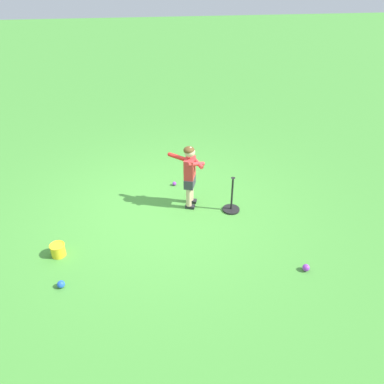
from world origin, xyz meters
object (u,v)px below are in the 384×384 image
(play_ball_far_right, at_px, (174,184))
(play_ball_near_batter, at_px, (306,268))
(child_batter, at_px, (190,171))
(toy_bucket, at_px, (58,250))
(batting_tee, at_px, (231,205))
(play_ball_center_lawn, at_px, (61,284))

(play_ball_far_right, xyz_separation_m, play_ball_near_batter, (-1.57, 2.38, 0.01))
(child_batter, xyz_separation_m, toy_bucket, (1.98, 1.02, -0.55))
(toy_bucket, bearing_deg, batting_tee, -163.53)
(child_batter, distance_m, play_ball_center_lawn, 2.54)
(child_batter, distance_m, play_ball_near_batter, 2.29)
(play_ball_near_batter, bearing_deg, batting_tee, -64.54)
(play_ball_center_lawn, xyz_separation_m, play_ball_near_batter, (-3.21, 0.09, 0.00))
(child_batter, xyz_separation_m, play_ball_center_lawn, (1.84, 1.64, -0.60))
(play_ball_far_right, height_order, play_ball_near_batter, play_ball_near_batter)
(batting_tee, distance_m, toy_bucket, 2.75)
(play_ball_far_right, height_order, toy_bucket, toy_bucket)
(play_ball_center_lawn, relative_size, batting_tee, 0.16)
(play_ball_near_batter, relative_size, batting_tee, 0.16)
(child_batter, distance_m, toy_bucket, 2.29)
(play_ball_near_batter, bearing_deg, play_ball_far_right, -56.51)
(toy_bucket, bearing_deg, play_ball_near_batter, 167.98)
(child_batter, distance_m, play_ball_far_right, 0.92)
(play_ball_near_batter, bearing_deg, toy_bucket, -12.02)
(child_batter, height_order, play_ball_near_batter, child_batter)
(toy_bucket, bearing_deg, play_ball_center_lawn, 102.02)
(play_ball_center_lawn, height_order, play_ball_near_batter, same)
(play_ball_far_right, relative_size, play_ball_center_lawn, 0.75)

